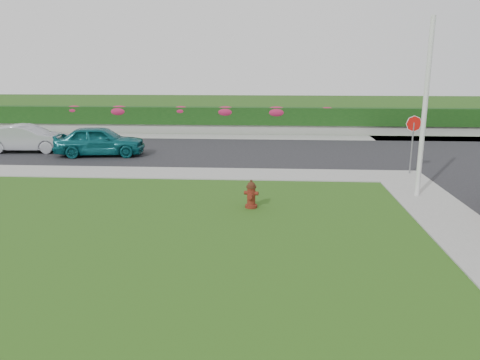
# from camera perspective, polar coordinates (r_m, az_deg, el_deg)

# --- Properties ---
(ground) EXTENTS (120.00, 120.00, 0.00)m
(ground) POSITION_cam_1_polar(r_m,az_deg,el_deg) (10.62, -6.40, -10.40)
(ground) COLOR black
(ground) RESTS_ON ground
(street_far) EXTENTS (26.00, 8.00, 0.04)m
(street_far) POSITION_cam_1_polar(r_m,az_deg,el_deg) (24.86, -12.25, 3.53)
(street_far) COLOR black
(street_far) RESTS_ON ground
(sidewalk_far) EXTENTS (24.00, 2.00, 0.04)m
(sidewalk_far) POSITION_cam_1_polar(r_m,az_deg,el_deg) (20.55, -18.68, 0.97)
(sidewalk_far) COLOR gray
(sidewalk_far) RESTS_ON ground
(curb_corner) EXTENTS (2.00, 2.00, 0.04)m
(curb_corner) POSITION_cam_1_polar(r_m,az_deg,el_deg) (19.73, 18.91, 0.44)
(curb_corner) COLOR gray
(curb_corner) RESTS_ON ground
(sidewalk_beyond) EXTENTS (34.00, 2.00, 0.04)m
(sidewalk_beyond) POSITION_cam_1_polar(r_m,az_deg,el_deg) (28.98, -1.90, 5.28)
(sidewalk_beyond) COLOR gray
(sidewalk_beyond) RESTS_ON ground
(retaining_wall) EXTENTS (34.00, 0.40, 0.60)m
(retaining_wall) POSITION_cam_1_polar(r_m,az_deg,el_deg) (30.42, -1.63, 6.22)
(retaining_wall) COLOR gray
(retaining_wall) RESTS_ON ground
(hedge) EXTENTS (32.00, 0.90, 1.10)m
(hedge) POSITION_cam_1_polar(r_m,az_deg,el_deg) (30.42, -1.62, 7.83)
(hedge) COLOR black
(hedge) RESTS_ON retaining_wall
(fire_hydrant) EXTENTS (0.46, 0.44, 0.89)m
(fire_hydrant) POSITION_cam_1_polar(r_m,az_deg,el_deg) (14.56, 1.37, -1.79)
(fire_hydrant) COLOR #500D0C
(fire_hydrant) RESTS_ON ground
(sedan_teal) EXTENTS (4.43, 2.21, 1.45)m
(sedan_teal) POSITION_cam_1_polar(r_m,az_deg,el_deg) (23.76, -16.70, 4.61)
(sedan_teal) COLOR #0B5358
(sedan_teal) RESTS_ON street_far
(sedan_silver) EXTENTS (4.23, 1.72, 1.36)m
(sedan_silver) POSITION_cam_1_polar(r_m,az_deg,el_deg) (26.12, -24.50, 4.64)
(sedan_silver) COLOR #A4A5AC
(sedan_silver) RESTS_ON street_far
(utility_pole) EXTENTS (0.16, 0.16, 5.85)m
(utility_pole) POSITION_cam_1_polar(r_m,az_deg,el_deg) (16.49, 21.59, 7.95)
(utility_pole) COLOR silver
(utility_pole) RESTS_ON ground
(stop_sign) EXTENTS (0.65, 0.11, 2.39)m
(stop_sign) POSITION_cam_1_polar(r_m,az_deg,el_deg) (20.03, 20.37, 5.59)
(stop_sign) COLOR slate
(stop_sign) RESTS_ON ground
(flower_clump_a) EXTENTS (1.17, 0.75, 0.59)m
(flower_clump_a) POSITION_cam_1_polar(r_m,az_deg,el_deg) (32.76, -19.54, 8.04)
(flower_clump_a) COLOR #B21E46
(flower_clump_a) RESTS_ON hedge
(flower_clump_b) EXTENTS (1.43, 0.92, 0.72)m
(flower_clump_b) POSITION_cam_1_polar(r_m,az_deg,el_deg) (31.71, -14.49, 8.13)
(flower_clump_b) COLOR #B21E46
(flower_clump_b) RESTS_ON hedge
(flower_clump_c) EXTENTS (1.19, 0.76, 0.59)m
(flower_clump_c) POSITION_cam_1_polar(r_m,az_deg,el_deg) (30.70, -7.20, 8.37)
(flower_clump_c) COLOR #B21E46
(flower_clump_c) RESTS_ON hedge
(flower_clump_d) EXTENTS (1.42, 0.91, 0.71)m
(flower_clump_d) POSITION_cam_1_polar(r_m,az_deg,el_deg) (30.30, -1.77, 8.32)
(flower_clump_d) COLOR #B21E46
(flower_clump_d) RESTS_ON hedge
(flower_clump_e) EXTENTS (1.45, 0.93, 0.72)m
(flower_clump_e) POSITION_cam_1_polar(r_m,az_deg,el_deg) (30.17, 4.45, 8.25)
(flower_clump_e) COLOR #B21E46
(flower_clump_e) RESTS_ON hedge
(flower_clump_f) EXTENTS (1.04, 0.67, 0.52)m
(flower_clump_f) POSITION_cam_1_polar(r_m,az_deg,el_deg) (30.38, 10.56, 8.25)
(flower_clump_f) COLOR #B21E46
(flower_clump_f) RESTS_ON hedge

